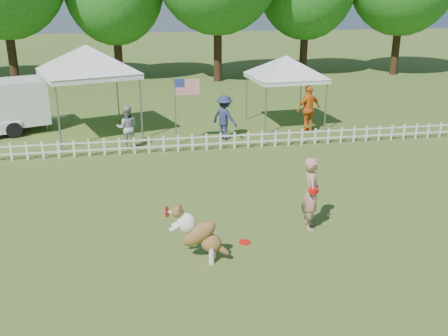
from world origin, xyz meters
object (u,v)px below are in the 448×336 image
(handler, at_px, (311,194))
(canopy_tent_right, at_px, (285,92))
(dog, at_px, (200,234))
(spectator_a, at_px, (127,127))
(canopy_tent_left, at_px, (90,92))
(flag_pole, at_px, (175,112))
(spectator_b, at_px, (225,117))
(spectator_c, at_px, (308,109))
(frisbee_on_turf, at_px, (245,242))

(handler, relative_size, canopy_tent_right, 0.62)
(handler, height_order, canopy_tent_right, canopy_tent_right)
(handler, distance_m, canopy_tent_right, 9.56)
(canopy_tent_right, bearing_deg, handler, -107.56)
(dog, height_order, spectator_a, spectator_a)
(canopy_tent_left, distance_m, flag_pole, 3.70)
(flag_pole, xyz_separation_m, spectator_b, (1.86, 0.46, -0.39))
(spectator_b, bearing_deg, spectator_c, -125.21)
(dog, height_order, canopy_tent_right, canopy_tent_right)
(canopy_tent_left, height_order, flag_pole, canopy_tent_left)
(canopy_tent_right, xyz_separation_m, spectator_c, (0.61, -1.21, -0.46))
(frisbee_on_turf, relative_size, canopy_tent_left, 0.08)
(frisbee_on_turf, xyz_separation_m, canopy_tent_right, (3.80, 9.75, 1.39))
(dog, height_order, frisbee_on_turf, dog)
(spectator_b, bearing_deg, handler, 143.37)
(canopy_tent_left, bearing_deg, spectator_b, -35.47)
(frisbee_on_turf, distance_m, canopy_tent_left, 10.62)
(handler, distance_m, spectator_a, 8.35)
(canopy_tent_right, distance_m, spectator_a, 6.73)
(handler, relative_size, frisbee_on_turf, 6.71)
(handler, relative_size, dog, 1.43)
(frisbee_on_turf, bearing_deg, spectator_b, 82.90)
(spectator_a, distance_m, spectator_b, 3.62)
(handler, height_order, spectator_b, handler)
(frisbee_on_turf, height_order, flag_pole, flag_pole)
(spectator_c, bearing_deg, dog, 38.53)
(canopy_tent_left, xyz_separation_m, spectator_b, (4.93, -1.56, -0.84))
(spectator_b, xyz_separation_m, spectator_c, (3.40, 0.37, 0.10))
(canopy_tent_left, xyz_separation_m, spectator_a, (1.35, -2.08, -0.91))
(canopy_tent_left, bearing_deg, spectator_a, -74.93)
(canopy_tent_left, height_order, spectator_a, canopy_tent_left)
(canopy_tent_left, distance_m, spectator_b, 5.24)
(handler, distance_m, canopy_tent_left, 10.86)
(handler, height_order, spectator_a, handler)
(dog, xyz_separation_m, frisbee_on_turf, (1.08, 0.59, -0.60))
(canopy_tent_right, xyz_separation_m, spectator_a, (-6.37, -2.10, -0.64))
(flag_pole, bearing_deg, spectator_a, 179.84)
(dog, bearing_deg, flag_pole, 105.52)
(frisbee_on_turf, distance_m, spectator_c, 9.65)
(frisbee_on_turf, height_order, spectator_a, spectator_a)
(dog, bearing_deg, canopy_tent_left, 122.50)
(handler, distance_m, spectator_c, 8.55)
(flag_pole, bearing_deg, dog, -93.57)
(canopy_tent_left, height_order, canopy_tent_right, canopy_tent_left)
(dog, distance_m, canopy_tent_left, 10.75)
(frisbee_on_turf, bearing_deg, canopy_tent_left, 111.88)
(dog, relative_size, spectator_a, 0.80)
(spectator_b, relative_size, spectator_c, 0.89)
(spectator_a, relative_size, spectator_b, 0.91)
(spectator_a, bearing_deg, canopy_tent_right, -161.43)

